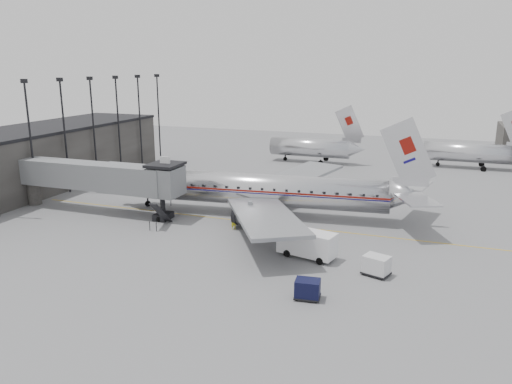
% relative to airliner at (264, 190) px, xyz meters
% --- Properties ---
extents(ground, '(160.00, 160.00, 0.00)m').
position_rel_airliner_xyz_m(ground, '(-0.74, -9.08, -2.95)').
color(ground, slate).
rests_on(ground, ground).
extents(terminal, '(12.00, 46.00, 8.00)m').
position_rel_airliner_xyz_m(terminal, '(-34.74, 0.92, 1.05)').
color(terminal, '#33302E').
rests_on(terminal, ground).
extents(apron_line, '(60.00, 0.15, 0.01)m').
position_rel_airliner_xyz_m(apron_line, '(2.26, -3.08, -2.95)').
color(apron_line, gold).
rests_on(apron_line, ground).
extents(jet_bridge, '(21.00, 6.20, 7.10)m').
position_rel_airliner_xyz_m(jet_bridge, '(-17.40, -5.41, 1.23)').
color(jet_bridge, slate).
rests_on(jet_bridge, ground).
extents(floodlight_masts, '(0.90, 42.25, 15.25)m').
position_rel_airliner_xyz_m(floodlight_masts, '(-28.24, 3.92, 5.41)').
color(floodlight_masts, black).
rests_on(floodlight_masts, ground).
extents(distant_aircraft_near, '(16.39, 3.20, 10.26)m').
position_rel_airliner_xyz_m(distant_aircraft_near, '(-2.53, 32.92, -0.22)').
color(distant_aircraft_near, silver).
rests_on(distant_aircraft_near, ground).
extents(distant_aircraft_mid, '(16.39, 3.20, 10.26)m').
position_rel_airliner_xyz_m(distant_aircraft_mid, '(23.47, 36.92, -0.22)').
color(distant_aircraft_mid, silver).
rests_on(distant_aircraft_mid, ground).
extents(airliner, '(37.08, 34.20, 11.74)m').
position_rel_airliner_xyz_m(airliner, '(0.00, 0.00, 0.00)').
color(airliner, silver).
rests_on(airliner, ground).
extents(service_van, '(5.56, 3.16, 2.47)m').
position_rel_airliner_xyz_m(service_van, '(8.04, -11.06, -1.66)').
color(service_van, white).
rests_on(service_van, ground).
extents(baggage_cart_navy, '(2.06, 1.65, 1.50)m').
position_rel_airliner_xyz_m(baggage_cart_navy, '(10.07, -19.08, -2.16)').
color(baggage_cart_navy, black).
rests_on(baggage_cart_navy, ground).
extents(baggage_cart_white, '(2.53, 2.22, 1.67)m').
position_rel_airliner_xyz_m(baggage_cart_white, '(14.35, -12.97, -2.07)').
color(baggage_cart_white, silver).
rests_on(baggage_cart_white, ground).
extents(ramp_worker, '(0.71, 0.68, 1.63)m').
position_rel_airliner_xyz_m(ramp_worker, '(-1.21, -6.08, -2.14)').
color(ramp_worker, gold).
rests_on(ramp_worker, ground).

